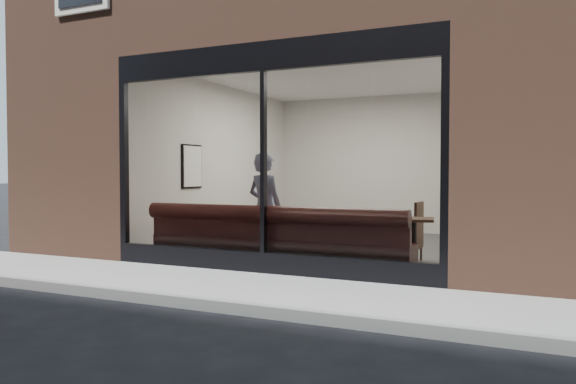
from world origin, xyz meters
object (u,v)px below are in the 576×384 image
at_px(cafe_chair_right, 407,247).
at_px(cafe_table_left, 248,214).
at_px(banquette, 276,254).
at_px(cafe_table_right, 413,219).
at_px(person, 265,209).
at_px(cafe_chair_left, 258,236).

bearing_deg(cafe_chair_right, cafe_table_left, 21.49).
height_order(banquette, cafe_table_right, cafe_table_right).
distance_m(person, cafe_table_right, 2.22).
relative_size(person, cafe_table_left, 2.64).
height_order(cafe_chair_left, cafe_chair_right, same).
bearing_deg(banquette, person, 137.27).
relative_size(cafe_table_left, cafe_chair_left, 1.51).
bearing_deg(cafe_chair_left, banquette, 122.77).
xyz_separation_m(cafe_chair_left, cafe_chair_right, (2.82, -0.36, 0.00)).
bearing_deg(banquette, cafe_table_right, 19.67).
xyz_separation_m(person, cafe_table_right, (2.19, 0.34, -0.12)).
distance_m(cafe_table_right, cafe_chair_left, 3.33).
bearing_deg(person, banquette, 152.39).
bearing_deg(banquette, cafe_table_left, 141.82).
xyz_separation_m(cafe_table_left, cafe_chair_right, (2.42, 0.78, -0.50)).
distance_m(person, cafe_chair_left, 1.83).
xyz_separation_m(person, cafe_table_left, (-0.49, 0.34, -0.12)).
distance_m(person, cafe_table_left, 0.60).
relative_size(cafe_table_left, cafe_chair_right, 1.57).
bearing_deg(cafe_chair_right, cafe_chair_left, -3.74).
bearing_deg(banquette, cafe_chair_right, 42.28).
bearing_deg(cafe_table_left, person, -34.55).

